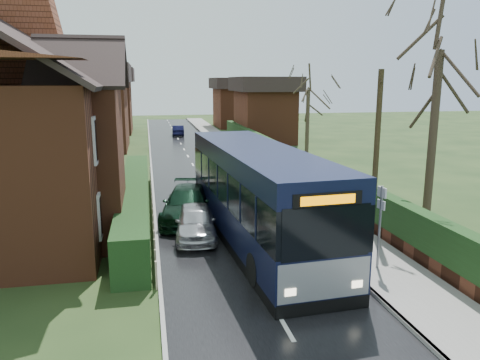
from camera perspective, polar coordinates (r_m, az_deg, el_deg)
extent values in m
plane|color=#374C20|center=(17.69, 0.01, -8.29)|extent=(140.00, 140.00, 0.00)
cube|color=black|center=(27.17, -4.12, -1.04)|extent=(6.00, 100.00, 0.02)
cube|color=slate|center=(27.99, 4.54, -0.54)|extent=(2.50, 100.00, 0.14)
cube|color=gray|center=(27.69, 2.15, -0.65)|extent=(0.12, 100.00, 0.14)
cube|color=gray|center=(26.97, -10.57, -1.23)|extent=(0.12, 100.00, 0.10)
cube|color=black|center=(21.94, -12.64, -2.36)|extent=(1.20, 16.00, 1.60)
cube|color=brown|center=(28.40, 7.56, 0.05)|extent=(0.30, 50.00, 0.60)
cube|color=black|center=(28.22, 7.61, 1.84)|extent=(0.60, 50.00, 1.20)
cube|color=brown|center=(22.26, -26.16, 2.68)|extent=(8.00, 14.00, 6.00)
cube|color=brown|center=(18.68, -18.04, 1.74)|extent=(2.50, 4.00, 6.00)
cube|color=brown|center=(25.89, -22.94, 17.91)|extent=(0.90, 1.40, 2.20)
cube|color=silver|center=(16.98, -16.64, -4.01)|extent=(0.08, 1.20, 1.60)
cube|color=black|center=(16.98, -16.54, -4.01)|extent=(0.03, 0.95, 1.35)
cube|color=silver|center=(16.47, -17.18, 4.72)|extent=(0.08, 1.20, 1.60)
cube|color=black|center=(16.47, -17.08, 4.72)|extent=(0.03, 0.95, 1.35)
cube|color=silver|center=(20.84, -15.68, -1.02)|extent=(0.08, 1.20, 1.60)
cube|color=black|center=(20.84, -15.60, -1.01)|extent=(0.03, 0.95, 1.35)
cube|color=silver|center=(20.43, -16.09, 6.11)|extent=(0.08, 1.20, 1.60)
cube|color=black|center=(20.43, -16.01, 6.11)|extent=(0.03, 0.95, 1.35)
cube|color=silver|center=(24.75, -15.03, 1.04)|extent=(0.08, 1.20, 1.60)
cube|color=black|center=(24.75, -14.96, 1.04)|extent=(0.03, 0.95, 1.35)
cube|color=silver|center=(24.41, -15.36, 7.04)|extent=(0.08, 1.20, 1.60)
cube|color=black|center=(24.41, -15.29, 7.04)|extent=(0.03, 0.95, 1.35)
cube|color=silver|center=(27.21, -14.71, 2.02)|extent=(0.08, 1.20, 1.60)
cube|color=black|center=(27.20, -14.65, 2.02)|extent=(0.03, 0.95, 1.35)
cube|color=silver|center=(26.89, -15.01, 7.48)|extent=(0.08, 1.20, 1.60)
cube|color=black|center=(26.89, -14.94, 7.49)|extent=(0.03, 0.95, 1.35)
cube|color=black|center=(18.09, 2.14, -4.47)|extent=(3.51, 12.22, 1.25)
cube|color=black|center=(17.77, 2.17, -0.50)|extent=(3.53, 12.22, 1.32)
cube|color=black|center=(17.58, 2.20, 2.75)|extent=(3.51, 12.22, 0.72)
cube|color=black|center=(18.34, 2.12, -6.92)|extent=(3.51, 12.22, 0.38)
cube|color=gray|center=(12.85, 10.17, -11.84)|extent=(2.63, 0.29, 1.10)
cube|color=black|center=(12.35, 10.46, -6.30)|extent=(2.47, 0.24, 1.43)
cube|color=black|center=(12.11, 10.61, -2.35)|extent=(1.92, 0.20, 0.38)
cube|color=#FF8C00|center=(12.07, 10.69, -2.40)|extent=(1.51, 0.14, 0.24)
cube|color=black|center=(13.16, 10.07, -14.83)|extent=(2.69, 0.31, 0.33)
cube|color=#FFF2CC|center=(12.54, 6.16, -13.44)|extent=(0.31, 0.07, 0.20)
cube|color=#FFF2CC|center=(13.30, 14.08, -12.20)|extent=(0.31, 0.07, 0.20)
cylinder|color=black|center=(14.43, 1.92, -10.89)|extent=(0.37, 1.07, 1.05)
cylinder|color=black|center=(15.29, 10.98, -9.76)|extent=(0.37, 1.07, 1.05)
cylinder|color=black|center=(21.54, -4.06, -3.11)|extent=(0.37, 1.07, 1.05)
cylinder|color=black|center=(22.13, 2.26, -2.69)|extent=(0.37, 1.07, 1.05)
imported|color=silver|center=(18.71, -5.44, -5.05)|extent=(1.88, 4.01, 1.33)
imported|color=black|center=(21.05, -6.41, -2.94)|extent=(2.99, 5.36, 1.47)
imported|color=black|center=(53.78, -7.58, 6.01)|extent=(1.37, 3.64, 1.19)
cylinder|color=slate|center=(15.84, 16.65, -5.78)|extent=(0.08, 0.08, 2.87)
cube|color=silver|center=(15.52, 16.92, -1.44)|extent=(0.10, 0.44, 0.33)
cube|color=silver|center=(15.62, 16.83, -2.91)|extent=(0.09, 0.39, 0.29)
cylinder|color=black|center=(19.66, 16.29, 3.21)|extent=(0.23, 0.23, 6.59)
cube|color=black|center=(19.46, 16.78, 11.45)|extent=(0.39, 0.81, 0.08)
cylinder|color=#33271E|center=(21.54, 22.42, 4.58)|extent=(0.36, 0.36, 7.38)
cylinder|color=#372D21|center=(36.01, 8.21, 6.48)|extent=(0.29, 0.29, 5.47)
cylinder|color=#3C2C23|center=(26.94, -23.13, 6.14)|extent=(0.35, 0.35, 7.65)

